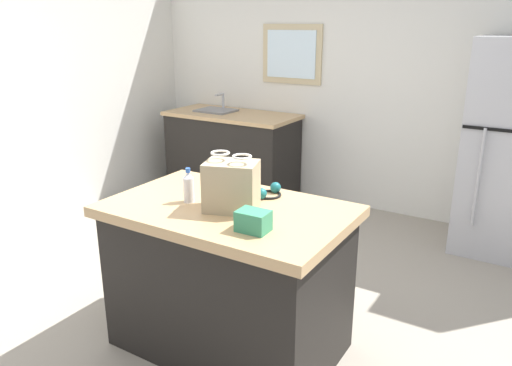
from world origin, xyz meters
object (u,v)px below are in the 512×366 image
object	(u,v)px
bottle	(189,187)
shopping_bag	(231,186)
small_box	(253,221)
kitchen_island	(229,278)
ear_defenders	(269,192)

from	to	relation	value
bottle	shopping_bag	bearing A→B (deg)	5.42
small_box	bottle	world-z (taller)	bottle
small_box	bottle	distance (m)	0.54
bottle	kitchen_island	bearing A→B (deg)	14.18
ear_defenders	small_box	bearing A→B (deg)	-67.89
bottle	ear_defenders	size ratio (longest dim) A/B	0.99
shopping_bag	small_box	bearing A→B (deg)	-35.93
kitchen_island	shopping_bag	distance (m)	0.58
small_box	ear_defenders	distance (m)	0.51
shopping_bag	ear_defenders	world-z (taller)	shopping_bag
shopping_bag	ear_defenders	size ratio (longest dim) A/B	1.62
ear_defenders	kitchen_island	bearing A→B (deg)	-111.60
kitchen_island	bottle	size ratio (longest dim) A/B	6.75
kitchen_island	shopping_bag	xyz separation A→B (m)	(0.05, -0.03, 0.57)
small_box	ear_defenders	size ratio (longest dim) A/B	0.77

